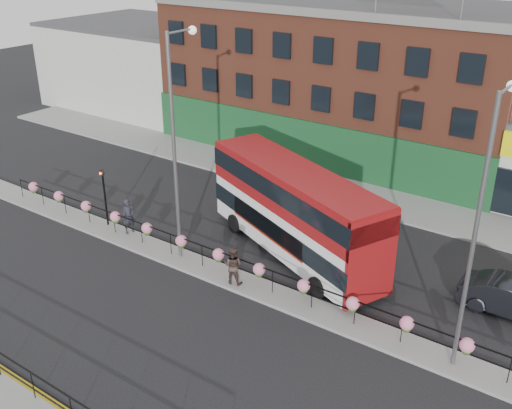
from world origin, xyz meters
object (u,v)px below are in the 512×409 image
Objects in this scene: pedestrian_a at (129,216)px; lamp_column_east at (481,213)px; lamp_column_west at (177,130)px; double_decker_bus at (295,204)px; pedestrian_b at (233,265)px.

lamp_column_east is (17.43, -0.26, 5.12)m from pedestrian_a.
lamp_column_east is at bearing -0.87° from lamp_column_west.
pedestrian_b is (-0.77, -3.92, -1.75)m from double_decker_bus.
double_decker_bus is 4.36m from pedestrian_b.
pedestrian_b is 0.18× the size of lamp_column_east.
lamp_column_west is at bearing -143.87° from double_decker_bus.
lamp_column_east is (9.21, -3.40, 3.42)m from double_decker_bus.
pedestrian_a is (-8.22, -3.15, -1.70)m from double_decker_bus.
pedestrian_b is 6.60m from lamp_column_west.
double_decker_bus is 8.96m from pedestrian_a.
lamp_column_east reaches higher than double_decker_bus.
pedestrian_a is at bearing -159.04° from double_decker_bus.
double_decker_bus is 1.06× the size of lamp_column_west.
double_decker_bus is 10.40m from lamp_column_east.
lamp_column_west is (-3.61, 0.72, 5.48)m from pedestrian_b.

